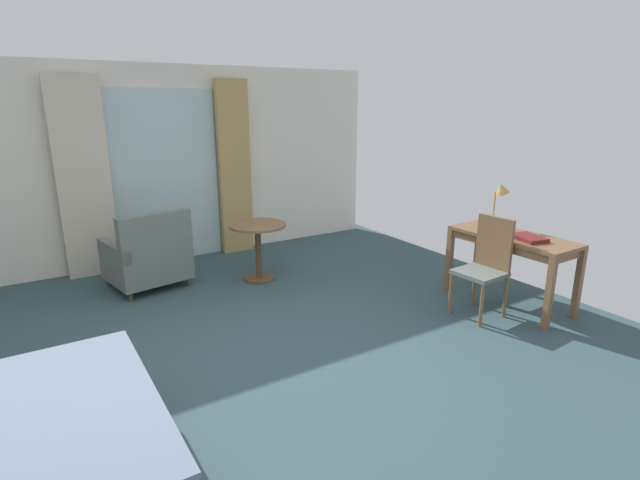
{
  "coord_description": "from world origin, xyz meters",
  "views": [
    {
      "loc": [
        -1.43,
        -3.12,
        2.04
      ],
      "look_at": [
        0.66,
        0.22,
        0.92
      ],
      "focal_mm": 27.24,
      "sensor_mm": 36.0,
      "label": 1
    }
  ],
  "objects_px": {
    "desk_chair": "(486,262)",
    "closed_book": "(529,238)",
    "armchair_by_window": "(149,258)",
    "writing_desk": "(512,244)",
    "round_cafe_table": "(258,239)",
    "desk_lamp": "(500,194)"
  },
  "relations": [
    {
      "from": "desk_lamp",
      "to": "closed_book",
      "type": "xyz_separation_m",
      "value": [
        -0.16,
        -0.5,
        -0.34
      ]
    },
    {
      "from": "closed_book",
      "to": "armchair_by_window",
      "type": "xyz_separation_m",
      "value": [
        -3.04,
        2.66,
        -0.42
      ]
    },
    {
      "from": "writing_desk",
      "to": "closed_book",
      "type": "height_order",
      "value": "closed_book"
    },
    {
      "from": "writing_desk",
      "to": "round_cafe_table",
      "type": "distance_m",
      "value": 2.79
    },
    {
      "from": "desk_chair",
      "to": "armchair_by_window",
      "type": "xyz_separation_m",
      "value": [
        -2.65,
        2.49,
        -0.19
      ]
    },
    {
      "from": "round_cafe_table",
      "to": "armchair_by_window",
      "type": "bearing_deg",
      "value": 159.97
    },
    {
      "from": "writing_desk",
      "to": "desk_lamp",
      "type": "bearing_deg",
      "value": 67.86
    },
    {
      "from": "desk_lamp",
      "to": "round_cafe_table",
      "type": "relative_size",
      "value": 0.73
    },
    {
      "from": "desk_lamp",
      "to": "writing_desk",
      "type": "bearing_deg",
      "value": -112.14
    },
    {
      "from": "closed_book",
      "to": "round_cafe_table",
      "type": "distance_m",
      "value": 2.93
    },
    {
      "from": "closed_book",
      "to": "desk_chair",
      "type": "bearing_deg",
      "value": 170.18
    },
    {
      "from": "desk_lamp",
      "to": "round_cafe_table",
      "type": "bearing_deg",
      "value": 139.56
    },
    {
      "from": "closed_book",
      "to": "round_cafe_table",
      "type": "height_order",
      "value": "closed_book"
    },
    {
      "from": "desk_chair",
      "to": "closed_book",
      "type": "height_order",
      "value": "desk_chair"
    },
    {
      "from": "desk_chair",
      "to": "round_cafe_table",
      "type": "relative_size",
      "value": 1.44
    },
    {
      "from": "writing_desk",
      "to": "desk_lamp",
      "type": "relative_size",
      "value": 2.55
    },
    {
      "from": "armchair_by_window",
      "to": "round_cafe_table",
      "type": "xyz_separation_m",
      "value": [
        1.16,
        -0.42,
        0.15
      ]
    },
    {
      "from": "armchair_by_window",
      "to": "writing_desk",
      "type": "bearing_deg",
      "value": -38.65
    },
    {
      "from": "armchair_by_window",
      "to": "round_cafe_table",
      "type": "relative_size",
      "value": 1.35
    },
    {
      "from": "desk_chair",
      "to": "writing_desk",
      "type": "bearing_deg",
      "value": 4.74
    },
    {
      "from": "writing_desk",
      "to": "desk_lamp",
      "type": "xyz_separation_m",
      "value": [
        0.12,
        0.3,
        0.46
      ]
    },
    {
      "from": "round_cafe_table",
      "to": "desk_chair",
      "type": "bearing_deg",
      "value": -54.35
    }
  ]
}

